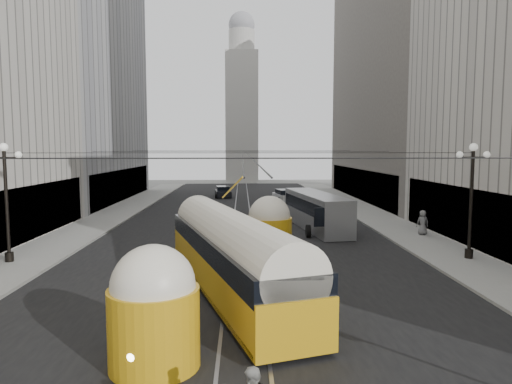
{
  "coord_description": "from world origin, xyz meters",
  "views": [
    {
      "loc": [
        -0.03,
        -6.55,
        6.22
      ],
      "look_at": [
        0.66,
        15.75,
        4.1
      ],
      "focal_mm": 32.0,
      "sensor_mm": 36.0,
      "label": 1
    }
  ],
  "objects": [
    {
      "name": "pedestrian_sidewalk_right",
      "position": [
        12.76,
        24.94,
        1.02
      ],
      "size": [
        0.86,
        0.54,
        1.74
      ],
      "primitive_type": "imported",
      "rotation": [
        0.0,
        0.0,
        3.16
      ],
      "color": "slate",
      "rests_on": "sidewalk_right"
    },
    {
      "name": "rail_right",
      "position": [
        0.75,
        32.5,
        0.0
      ],
      "size": [
        0.12,
        85.0,
        0.04
      ],
      "primitive_type": "cube",
      "color": "gray",
      "rests_on": "ground"
    },
    {
      "name": "lamppost_left_mid",
      "position": [
        -12.6,
        18.0,
        3.74
      ],
      "size": [
        1.86,
        0.44,
        6.37
      ],
      "color": "black",
      "rests_on": "sidewalk_left"
    },
    {
      "name": "distant_tower",
      "position": [
        0.0,
        80.0,
        14.97
      ],
      "size": [
        6.0,
        6.0,
        31.36
      ],
      "color": "#B2AFA8",
      "rests_on": "ground"
    },
    {
      "name": "lamppost_right_mid",
      "position": [
        12.6,
        18.0,
        3.74
      ],
      "size": [
        1.86,
        0.44,
        6.37
      ],
      "color": "black",
      "rests_on": "sidewalk_right"
    },
    {
      "name": "rail_left",
      "position": [
        -0.75,
        32.5,
        0.0
      ],
      "size": [
        0.12,
        85.0,
        0.04
      ],
      "primitive_type": "cube",
      "color": "gray",
      "rests_on": "ground"
    },
    {
      "name": "city_bus",
      "position": [
        5.75,
        28.53,
        1.5
      ],
      "size": [
        3.81,
        11.05,
        2.74
      ],
      "color": "gray",
      "rests_on": "ground"
    },
    {
      "name": "building_right_far",
      "position": [
        20.0,
        48.0,
        16.31
      ],
      "size": [
        12.6,
        32.6,
        32.6
      ],
      "color": "#514C47",
      "rests_on": "ground"
    },
    {
      "name": "sidewalk_left",
      "position": [
        -12.0,
        36.0,
        0.07
      ],
      "size": [
        4.0,
        72.0,
        0.15
      ],
      "primitive_type": "cube",
      "color": "gray",
      "rests_on": "ground"
    },
    {
      "name": "sedan_dark_far",
      "position": [
        -2.47,
        52.08,
        0.64
      ],
      "size": [
        2.37,
        4.67,
        1.42
      ],
      "color": "black",
      "rests_on": "ground"
    },
    {
      "name": "catenary",
      "position": [
        0.12,
        31.49,
        5.88
      ],
      "size": [
        25.0,
        72.0,
        0.23
      ],
      "color": "black",
      "rests_on": "ground"
    },
    {
      "name": "sedan_white_far",
      "position": [
        5.02,
        47.03,
        0.64
      ],
      "size": [
        2.7,
        4.76,
        1.41
      ],
      "color": "silver",
      "rests_on": "ground"
    },
    {
      "name": "road",
      "position": [
        0.0,
        32.5,
        0.0
      ],
      "size": [
        20.0,
        85.0,
        0.02
      ],
      "primitive_type": "cube",
      "color": "black",
      "rests_on": "ground"
    },
    {
      "name": "building_left_far",
      "position": [
        -19.99,
        48.0,
        14.31
      ],
      "size": [
        12.6,
        28.6,
        28.6
      ],
      "color": "#999999",
      "rests_on": "ground"
    },
    {
      "name": "streetcar",
      "position": [
        -0.5,
        12.65,
        1.76
      ],
      "size": [
        6.68,
        15.75,
        3.59
      ],
      "color": "#C89211",
      "rests_on": "ground"
    },
    {
      "name": "sidewalk_right",
      "position": [
        12.0,
        36.0,
        0.07
      ],
      "size": [
        4.0,
        72.0,
        0.15
      ],
      "primitive_type": "cube",
      "color": "gray",
      "rests_on": "ground"
    }
  ]
}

